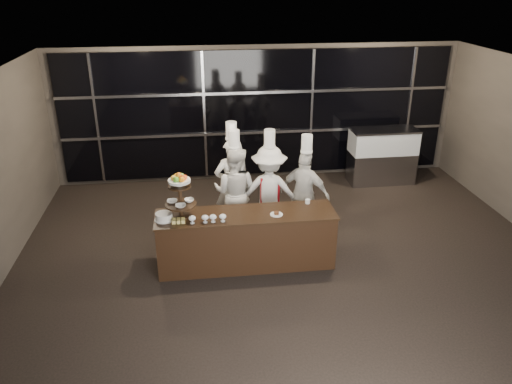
{
  "coord_description": "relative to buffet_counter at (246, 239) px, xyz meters",
  "views": [
    {
      "loc": [
        -1.45,
        -5.81,
        4.39
      ],
      "look_at": [
        -0.5,
        1.47,
        1.15
      ],
      "focal_mm": 35.0,
      "sensor_mm": 36.0,
      "label": 1
    }
  ],
  "objects": [
    {
      "name": "window_wall",
      "position": [
        0.7,
        3.76,
        1.04
      ],
      "size": [
        8.6,
        0.1,
        2.8
      ],
      "color": "black",
      "rests_on": "ground"
    },
    {
      "name": "chef_b",
      "position": [
        -0.07,
        1.07,
        0.38
      ],
      "size": [
        0.99,
        0.9,
        1.96
      ],
      "color": "white",
      "rests_on": "ground"
    },
    {
      "name": "display_stand",
      "position": [
        -1.0,
        -0.0,
        0.87
      ],
      "size": [
        0.48,
        0.48,
        0.74
      ],
      "color": "black",
      "rests_on": "buffet_counter"
    },
    {
      "name": "pastry_squares",
      "position": [
        -1.04,
        -0.17,
        0.48
      ],
      "size": [
        0.2,
        0.13,
        0.05
      ],
      "color": "#DFCD6D",
      "rests_on": "buffet_counter"
    },
    {
      "name": "chef_c",
      "position": [
        0.52,
        1.02,
        0.38
      ],
      "size": [
        1.16,
        0.78,
        1.97
      ],
      "color": "white",
      "rests_on": "ground"
    },
    {
      "name": "chef_d",
      "position": [
        1.15,
        0.92,
        0.34
      ],
      "size": [
        0.98,
        0.85,
        1.88
      ],
      "color": "silver",
      "rests_on": "ground"
    },
    {
      "name": "display_case",
      "position": [
        3.42,
        3.13,
        0.22
      ],
      "size": [
        1.47,
        0.64,
        1.24
      ],
      "color": "#A5A5AA",
      "rests_on": "ground"
    },
    {
      "name": "chef_a",
      "position": [
        -0.11,
        1.22,
        0.44
      ],
      "size": [
        0.7,
        0.52,
        2.07
      ],
      "color": "white",
      "rests_on": "ground"
    },
    {
      "name": "layer_cake",
      "position": [
        -1.27,
        -0.05,
        0.51
      ],
      "size": [
        0.3,
        0.3,
        0.11
      ],
      "color": "white",
      "rests_on": "buffet_counter"
    },
    {
      "name": "buffet_counter",
      "position": [
        0.0,
        0.0,
        0.0
      ],
      "size": [
        2.84,
        0.74,
        0.92
      ],
      "color": "black",
      "rests_on": "ground"
    },
    {
      "name": "compotes",
      "position": [
        -0.6,
        -0.22,
        0.54
      ],
      "size": [
        0.57,
        0.11,
        0.12
      ],
      "color": "silver",
      "rests_on": "buffet_counter"
    },
    {
      "name": "room",
      "position": [
        0.7,
        -1.17,
        1.03
      ],
      "size": [
        10.0,
        10.0,
        10.0
      ],
      "color": "black",
      "rests_on": "ground"
    },
    {
      "name": "chef_cup",
      "position": [
        1.05,
        0.25,
        0.49
      ],
      "size": [
        0.08,
        0.08,
        0.07
      ],
      "primitive_type": "cylinder",
      "color": "white",
      "rests_on": "buffet_counter"
    },
    {
      "name": "small_plate",
      "position": [
        0.47,
        -0.1,
        0.47
      ],
      "size": [
        0.2,
        0.2,
        0.05
      ],
      "color": "white",
      "rests_on": "buffet_counter"
    }
  ]
}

